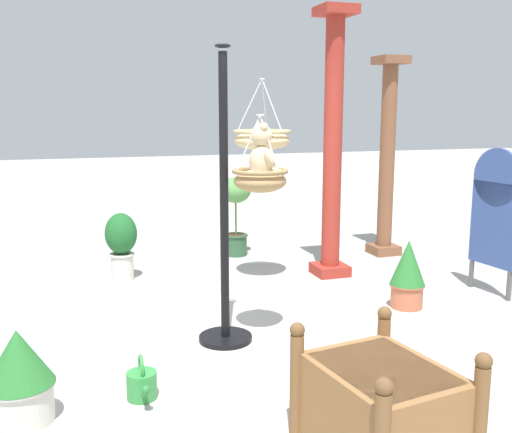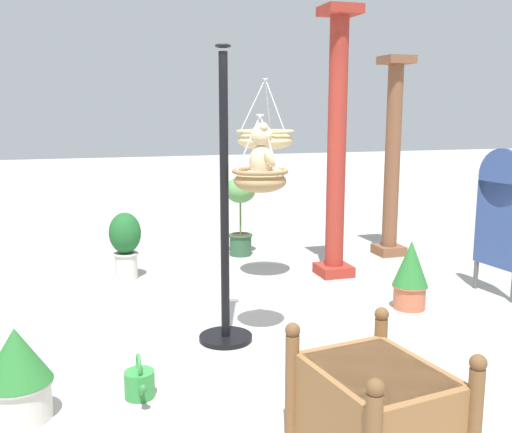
{
  "view_description": "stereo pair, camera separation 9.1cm",
  "coord_description": "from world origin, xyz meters",
  "px_view_note": "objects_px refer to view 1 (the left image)",
  "views": [
    {
      "loc": [
        4.25,
        -1.38,
        1.88
      ],
      "look_at": [
        -0.01,
        0.03,
        1.06
      ],
      "focal_mm": 41.03,
      "sensor_mm": 36.0,
      "label": 1
    },
    {
      "loc": [
        4.28,
        -1.3,
        1.88
      ],
      "look_at": [
        -0.01,
        0.03,
        1.06
      ],
      "focal_mm": 41.03,
      "sensor_mm": 36.0,
      "label": 2
    }
  ],
  "objects_px": {
    "display_pole_central": "(225,255)",
    "greenhouse_pillar_left": "(333,150)",
    "hanging_basket_with_teddy": "(260,179)",
    "potted_plant_tall_leafy": "(408,273)",
    "potted_plant_flowering_red": "(19,375)",
    "display_sign_board": "(495,209)",
    "wooden_planter_box": "(382,408)",
    "potted_plant_fern_front": "(121,242)",
    "greenhouse_pillar_right": "(387,162)",
    "potted_plant_bushy_green": "(236,209)",
    "watering_can": "(142,384)",
    "hanging_basket_left_high": "(262,139)",
    "teddy_bear": "(263,155)"
  },
  "relations": [
    {
      "from": "potted_plant_tall_leafy",
      "to": "watering_can",
      "type": "xyz_separation_m",
      "value": [
        1.04,
        -2.67,
        -0.23
      ]
    },
    {
      "from": "potted_plant_fern_front",
      "to": "hanging_basket_with_teddy",
      "type": "bearing_deg",
      "value": 21.55
    },
    {
      "from": "hanging_basket_with_teddy",
      "to": "hanging_basket_left_high",
      "type": "relative_size",
      "value": 0.82
    },
    {
      "from": "wooden_planter_box",
      "to": "potted_plant_fern_front",
      "type": "distance_m",
      "value": 4.06
    },
    {
      "from": "potted_plant_tall_leafy",
      "to": "teddy_bear",
      "type": "bearing_deg",
      "value": -76.06
    },
    {
      "from": "display_pole_central",
      "to": "watering_can",
      "type": "distance_m",
      "value": 1.28
    },
    {
      "from": "display_pole_central",
      "to": "hanging_basket_with_teddy",
      "type": "distance_m",
      "value": 0.69
    },
    {
      "from": "potted_plant_bushy_green",
      "to": "hanging_basket_with_teddy",
      "type": "bearing_deg",
      "value": -12.62
    },
    {
      "from": "greenhouse_pillar_right",
      "to": "greenhouse_pillar_left",
      "type": "bearing_deg",
      "value": -58.25
    },
    {
      "from": "display_pole_central",
      "to": "greenhouse_pillar_left",
      "type": "xyz_separation_m",
      "value": [
        -1.53,
        1.67,
        0.71
      ]
    },
    {
      "from": "display_pole_central",
      "to": "greenhouse_pillar_left",
      "type": "relative_size",
      "value": 0.8
    },
    {
      "from": "hanging_basket_left_high",
      "to": "display_sign_board",
      "type": "distance_m",
      "value": 2.48
    },
    {
      "from": "hanging_basket_left_high",
      "to": "potted_plant_flowering_red",
      "type": "relative_size",
      "value": 1.24
    },
    {
      "from": "wooden_planter_box",
      "to": "potted_plant_fern_front",
      "type": "relative_size",
      "value": 1.24
    },
    {
      "from": "hanging_basket_left_high",
      "to": "potted_plant_bushy_green",
      "type": "bearing_deg",
      "value": 175.31
    },
    {
      "from": "greenhouse_pillar_left",
      "to": "potted_plant_fern_front",
      "type": "height_order",
      "value": "greenhouse_pillar_left"
    },
    {
      "from": "potted_plant_flowering_red",
      "to": "display_sign_board",
      "type": "xyz_separation_m",
      "value": [
        -1.2,
        4.46,
        0.59
      ]
    },
    {
      "from": "teddy_bear",
      "to": "display_pole_central",
      "type": "bearing_deg",
      "value": -118.89
    },
    {
      "from": "greenhouse_pillar_right",
      "to": "wooden_planter_box",
      "type": "xyz_separation_m",
      "value": [
        4.06,
        -2.41,
        -0.94
      ]
    },
    {
      "from": "potted_plant_fern_front",
      "to": "watering_can",
      "type": "bearing_deg",
      "value": -3.13
    },
    {
      "from": "potted_plant_fern_front",
      "to": "hanging_basket_left_high",
      "type": "bearing_deg",
      "value": 63.64
    },
    {
      "from": "hanging_basket_with_teddy",
      "to": "potted_plant_tall_leafy",
      "type": "distance_m",
      "value": 1.96
    },
    {
      "from": "hanging_basket_with_teddy",
      "to": "potted_plant_tall_leafy",
      "type": "relative_size",
      "value": 0.9
    },
    {
      "from": "potted_plant_tall_leafy",
      "to": "display_sign_board",
      "type": "xyz_separation_m",
      "value": [
        -0.11,
        1.06,
        0.56
      ]
    },
    {
      "from": "potted_plant_flowering_red",
      "to": "display_sign_board",
      "type": "relative_size",
      "value": 0.39
    },
    {
      "from": "teddy_bear",
      "to": "potted_plant_bushy_green",
      "type": "xyz_separation_m",
      "value": [
        -2.9,
        0.63,
        -0.92
      ]
    },
    {
      "from": "potted_plant_tall_leafy",
      "to": "display_pole_central",
      "type": "bearing_deg",
      "value": -82.45
    },
    {
      "from": "hanging_basket_with_teddy",
      "to": "watering_can",
      "type": "bearing_deg",
      "value": -58.35
    },
    {
      "from": "potted_plant_tall_leafy",
      "to": "display_sign_board",
      "type": "height_order",
      "value": "display_sign_board"
    },
    {
      "from": "hanging_basket_with_teddy",
      "to": "display_sign_board",
      "type": "relative_size",
      "value": 0.4
    },
    {
      "from": "potted_plant_fern_front",
      "to": "watering_can",
      "type": "height_order",
      "value": "potted_plant_fern_front"
    },
    {
      "from": "watering_can",
      "to": "hanging_basket_with_teddy",
      "type": "bearing_deg",
      "value": 121.65
    },
    {
      "from": "hanging_basket_left_high",
      "to": "teddy_bear",
      "type": "bearing_deg",
      "value": -18.65
    },
    {
      "from": "hanging_basket_with_teddy",
      "to": "wooden_planter_box",
      "type": "relative_size",
      "value": 0.64
    },
    {
      "from": "display_pole_central",
      "to": "potted_plant_flowering_red",
      "type": "distance_m",
      "value": 1.79
    },
    {
      "from": "greenhouse_pillar_right",
      "to": "potted_plant_fern_front",
      "type": "height_order",
      "value": "greenhouse_pillar_right"
    },
    {
      "from": "wooden_planter_box",
      "to": "display_sign_board",
      "type": "xyz_separation_m",
      "value": [
        -2.21,
        2.56,
        0.61
      ]
    },
    {
      "from": "display_pole_central",
      "to": "potted_plant_tall_leafy",
      "type": "xyz_separation_m",
      "value": [
        -0.25,
        1.88,
        -0.39
      ]
    },
    {
      "from": "greenhouse_pillar_right",
      "to": "potted_plant_flowering_red",
      "type": "distance_m",
      "value": 5.36
    },
    {
      "from": "display_pole_central",
      "to": "hanging_basket_with_teddy",
      "type": "relative_size",
      "value": 3.95
    },
    {
      "from": "greenhouse_pillar_left",
      "to": "greenhouse_pillar_right",
      "type": "relative_size",
      "value": 1.17
    },
    {
      "from": "potted_plant_flowering_red",
      "to": "hanging_basket_left_high",
      "type": "bearing_deg",
      "value": 133.9
    },
    {
      "from": "hanging_basket_left_high",
      "to": "display_sign_board",
      "type": "relative_size",
      "value": 0.49
    },
    {
      "from": "display_sign_board",
      "to": "potted_plant_fern_front",
      "type": "bearing_deg",
      "value": -115.73
    },
    {
      "from": "greenhouse_pillar_right",
      "to": "potted_plant_flowering_red",
      "type": "height_order",
      "value": "greenhouse_pillar_right"
    },
    {
      "from": "greenhouse_pillar_left",
      "to": "display_sign_board",
      "type": "relative_size",
      "value": 1.98
    },
    {
      "from": "greenhouse_pillar_right",
      "to": "display_sign_board",
      "type": "bearing_deg",
      "value": 4.82
    },
    {
      "from": "potted_plant_flowering_red",
      "to": "potted_plant_bushy_green",
      "type": "bearing_deg",
      "value": 146.06
    },
    {
      "from": "hanging_basket_with_teddy",
      "to": "watering_can",
      "type": "height_order",
      "value": "hanging_basket_with_teddy"
    },
    {
      "from": "hanging_basket_with_teddy",
      "to": "potted_plant_bushy_green",
      "type": "bearing_deg",
      "value": 167.38
    }
  ]
}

